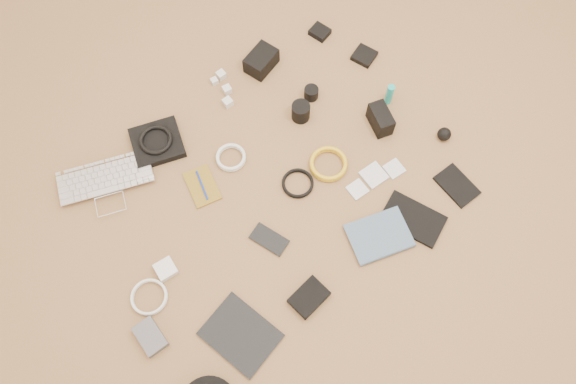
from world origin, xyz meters
TOP-DOWN VIEW (x-y plane):
  - laptop at (-0.46, 0.38)m, footprint 0.41×0.35m
  - headphone_pouch at (-0.22, 0.43)m, footprint 0.23×0.22m
  - headphones at (-0.22, 0.43)m, footprint 0.15×0.15m
  - charger_a at (0.12, 0.53)m, footprint 0.03×0.03m
  - charger_b at (0.15, 0.54)m, footprint 0.03×0.03m
  - charger_c at (0.13, 0.46)m, footprint 0.04×0.04m
  - charger_d at (0.10, 0.41)m, footprint 0.03×0.03m
  - dslr_camera at (0.31, 0.48)m, footprint 0.15×0.12m
  - lens_pouch at (0.60, 0.46)m, footprint 0.08×0.09m
  - notebook_olive at (-0.18, 0.19)m, footprint 0.13×0.17m
  - pen_blue at (-0.18, 0.19)m, footprint 0.04×0.12m
  - cable_white_a at (-0.03, 0.21)m, footprint 0.12×0.12m
  - lens_a at (0.29, 0.20)m, footprint 0.07×0.07m
  - lens_b at (0.38, 0.24)m, footprint 0.06×0.06m
  - card_reader at (0.67, 0.25)m, footprint 0.11×0.11m
  - power_brick at (-0.46, 0.00)m, footprint 0.07×0.07m
  - cable_white_b at (-0.56, -0.04)m, footprint 0.15×0.15m
  - cable_black at (0.10, -0.02)m, footprint 0.12×0.12m
  - cable_yellow at (0.24, -0.04)m, footprint 0.18×0.18m
  - flash at (0.51, -0.02)m, footprint 0.09×0.13m
  - lens_cleaner at (0.60, 0.04)m, footprint 0.04×0.04m
  - battery_charger at (-0.63, -0.16)m, footprint 0.08×0.11m
  - tablet at (-0.39, -0.34)m, footprint 0.23×0.27m
  - phone at (-0.11, -0.13)m, footprint 0.11×0.15m
  - filter_case_left at (0.26, -0.18)m, footprint 0.07×0.07m
  - filter_case_mid at (0.34, -0.17)m, footprint 0.09×0.09m
  - filter_case_right at (0.42, -0.20)m, footprint 0.07×0.07m
  - air_blower at (0.66, -0.21)m, footprint 0.06×0.06m
  - drive_case at (-0.13, -0.38)m, footprint 0.13×0.10m
  - paperback at (0.18, -0.44)m, footprint 0.25×0.22m
  - notebook_black_a at (0.34, -0.39)m, footprint 0.20×0.25m
  - notebook_black_b at (0.56, -0.39)m, footprint 0.10×0.15m

SIDE VIEW (x-z plane):
  - notebook_olive at x=-0.18m, z-range 0.00..0.01m
  - filter_case_left at x=0.26m, z-range 0.00..0.01m
  - filter_case_right at x=0.42m, z-range 0.00..0.01m
  - phone at x=-0.11m, z-range 0.00..0.01m
  - tablet at x=-0.39m, z-range 0.00..0.01m
  - cable_white_b at x=-0.56m, z-range 0.00..0.01m
  - cable_black at x=0.10m, z-range 0.00..0.01m
  - filter_case_mid at x=0.34m, z-range 0.00..0.01m
  - notebook_black_b at x=0.56m, z-range 0.00..0.01m
  - cable_white_a at x=-0.03m, z-range 0.00..0.01m
  - notebook_black_a at x=0.34m, z-range 0.00..0.02m
  - cable_yellow at x=0.24m, z-range 0.00..0.02m
  - paperback at x=0.18m, z-range 0.00..0.02m
  - card_reader at x=0.67m, z-range 0.00..0.02m
  - charger_a at x=0.12m, z-range 0.00..0.02m
  - pen_blue at x=-0.18m, z-range 0.01..0.02m
  - lens_pouch at x=0.60m, z-range 0.00..0.03m
  - laptop at x=-0.46m, z-range 0.00..0.03m
  - power_brick at x=-0.46m, z-range 0.00..0.03m
  - charger_c at x=0.13m, z-range 0.00..0.03m
  - charger_b at x=0.15m, z-range 0.00..0.03m
  - drive_case at x=-0.13m, z-range 0.00..0.03m
  - charger_d at x=0.10m, z-range 0.00..0.03m
  - battery_charger at x=-0.63m, z-range 0.00..0.03m
  - headphone_pouch at x=-0.22m, z-range 0.00..0.03m
  - lens_b at x=0.38m, z-range 0.00..0.05m
  - air_blower at x=0.66m, z-range 0.00..0.05m
  - dslr_camera at x=0.31m, z-range 0.00..0.07m
  - lens_a at x=0.29m, z-range 0.00..0.08m
  - headphones at x=-0.22m, z-range 0.03..0.05m
  - flash at x=0.51m, z-range 0.00..0.09m
  - lens_cleaner at x=0.60m, z-range 0.00..0.10m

